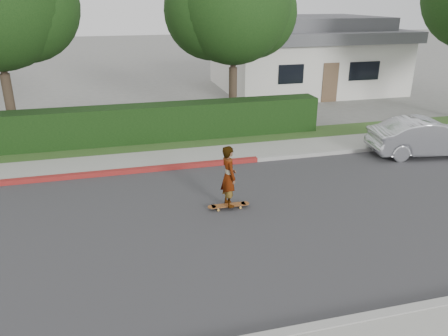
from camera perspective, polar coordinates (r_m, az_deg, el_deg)
The scene contains 13 objects.
ground at distance 11.48m, azimuth 6.07°, elevation -6.57°, with size 120.00×120.00×0.00m, color slate.
road at distance 11.48m, azimuth 6.07°, elevation -6.55°, with size 60.00×8.00×0.01m, color #2D2D30.
curb_near at distance 8.39m, azimuth 16.36°, elevation -18.74°, with size 60.00×0.20×0.15m, color #9E9E99.
curb_far at distance 15.01m, azimuth 0.66°, elevation 0.79°, with size 60.00×0.20×0.15m, color #9E9E99.
curb_red_section at distance 14.60m, azimuth -18.64°, elevation -0.98°, with size 12.00×0.21×0.15m, color maroon.
sidewalk_far at distance 15.83m, azimuth -0.19°, elevation 1.85°, with size 60.00×1.60×0.12m, color gray.
planting_strip at distance 17.31m, azimuth -1.51°, elevation 3.54°, with size 60.00×1.60×0.10m, color #2D4C1E.
hedge at distance 17.29m, azimuth -11.77°, elevation 5.50°, with size 15.00×1.00×1.50m, color black.
tree_center at distance 19.35m, azimuth 1.05°, elevation 20.06°, with size 5.66×4.84×7.44m.
house at distance 28.20m, azimuth 10.39°, elevation 14.44°, with size 10.60×8.60×4.30m.
skateboard at distance 11.87m, azimuth 0.61°, elevation -4.90°, with size 1.16×0.25×0.11m.
skateboarder at distance 11.52m, azimuth 0.63°, elevation -1.08°, with size 0.61×0.40×1.68m, color white.
car_silver at distance 17.33m, azimuth 25.00°, elevation 3.67°, with size 1.42×4.08×1.34m, color silver.
Camera 1 is at (-3.70, -9.45, 5.37)m, focal length 35.00 mm.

